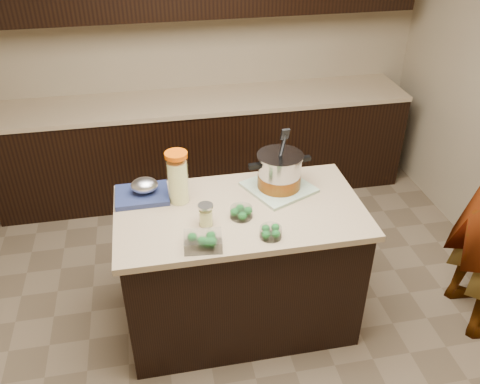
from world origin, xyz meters
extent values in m
plane|color=brown|center=(0.00, 0.00, 0.00)|extent=(4.00, 4.00, 0.00)
cube|color=tan|center=(0.00, 2.00, 1.35)|extent=(4.00, 0.04, 2.70)
cube|color=black|center=(0.00, 1.70, 0.43)|extent=(3.60, 0.60, 0.86)
cube|color=tan|center=(0.00, 1.70, 0.88)|extent=(3.60, 0.63, 0.04)
cube|color=black|center=(0.00, 0.00, 0.43)|extent=(1.40, 0.75, 0.86)
cube|color=tan|center=(0.00, 0.00, 0.88)|extent=(1.46, 0.81, 0.04)
cube|color=#619161|center=(0.28, 0.17, 0.91)|extent=(0.48, 0.48, 0.02)
cylinder|color=#B7B7BC|center=(0.28, 0.17, 1.02)|extent=(0.29, 0.29, 0.21)
cylinder|color=brown|center=(0.28, 0.17, 0.96)|extent=(0.29, 0.29, 0.08)
cylinder|color=#B7B7BC|center=(0.28, 0.17, 1.13)|extent=(0.31, 0.31, 0.01)
cube|color=black|center=(0.12, 0.16, 1.09)|extent=(0.07, 0.04, 0.03)
cube|color=black|center=(0.44, 0.19, 1.09)|extent=(0.07, 0.04, 0.03)
cylinder|color=black|center=(0.28, 0.15, 1.19)|extent=(0.03, 0.11, 0.25)
cylinder|color=#F6F596|center=(-0.34, 0.16, 1.03)|extent=(0.14, 0.14, 0.27)
cylinder|color=white|center=(-0.34, 0.16, 1.05)|extent=(0.15, 0.15, 0.30)
cylinder|color=#DB5104|center=(-0.34, 0.16, 1.21)|extent=(0.16, 0.16, 0.02)
cylinder|color=#F6F596|center=(-0.21, -0.11, 0.95)|extent=(0.08, 0.08, 0.09)
cylinder|color=white|center=(-0.21, -0.11, 0.96)|extent=(0.09, 0.09, 0.12)
cylinder|color=silver|center=(-0.21, -0.11, 1.03)|extent=(0.09, 0.09, 0.02)
cylinder|color=silver|center=(-0.01, -0.08, 0.93)|extent=(0.16, 0.16, 0.06)
cylinder|color=silver|center=(0.11, -0.29, 0.93)|extent=(0.15, 0.15, 0.06)
cube|color=silver|center=(-0.26, -0.31, 0.94)|extent=(0.21, 0.16, 0.07)
cube|color=navy|center=(-0.56, 0.24, 0.92)|extent=(0.32, 0.26, 0.03)
ellipsoid|color=silver|center=(-0.54, 0.24, 0.98)|extent=(0.16, 0.13, 0.09)
camera|label=1|loc=(-0.47, -2.40, 2.60)|focal=38.00mm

